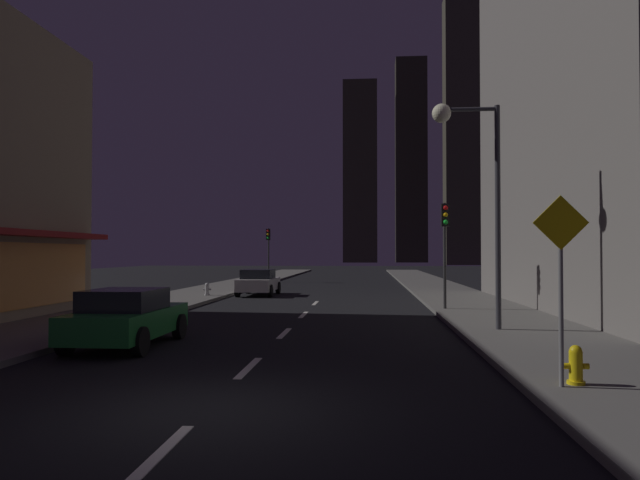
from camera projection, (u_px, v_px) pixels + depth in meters
The scene contains 16 objects.
ground_plane at pixel (332, 288), 40.75m from camera, with size 78.00×136.00×0.10m, color black.
sidewalk_right at pixel (434, 286), 40.20m from camera, with size 4.00×76.00×0.15m, color #605E59.
sidewalk_left at pixel (232, 286), 41.31m from camera, with size 4.00×76.00×0.15m, color #605E59.
lane_marking_center at pixel (284, 333), 17.23m from camera, with size 0.16×23.00×0.01m.
skyscraper_distant_tall at pixel (360, 172), 149.75m from camera, with size 8.57×5.65×45.98m, color #38362A.
skyscraper_distant_mid at pixel (411, 161), 151.12m from camera, with size 7.85×6.45×52.01m, color #2F2D23.
skyscraper_distant_short at pixel (463, 130), 119.04m from camera, with size 7.53×5.40×54.24m, color #413E31.
skyscraper_distant_slender at pixel (526, 117), 118.08m from camera, with size 6.77×8.24×59.16m, color #4C4939.
car_parked_near at pixel (127, 317), 14.80m from camera, with size 1.98×4.24×1.45m.
car_parked_far at pixel (259, 282), 32.80m from camera, with size 1.98×4.24×1.45m.
fire_hydrant_yellow_near at pixel (576, 366), 9.89m from camera, with size 0.42×0.30×0.65m.
fire_hydrant_far_left at pixel (207, 289), 30.74m from camera, with size 0.42×0.30×0.65m.
traffic_light_near_right at pixel (445, 232), 23.34m from camera, with size 0.32×0.48×4.20m.
traffic_light_far_left at pixel (268, 243), 47.47m from camera, with size 0.32×0.48×4.20m.
street_lamp_right at pixel (469, 160), 17.20m from camera, with size 1.96×0.56×6.58m.
pedestrian_crossing_sign at pixel (561, 273), 9.73m from camera, with size 0.91×0.08×3.15m.
Camera 1 is at (2.41, -8.75, 2.35)m, focal length 33.15 mm.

